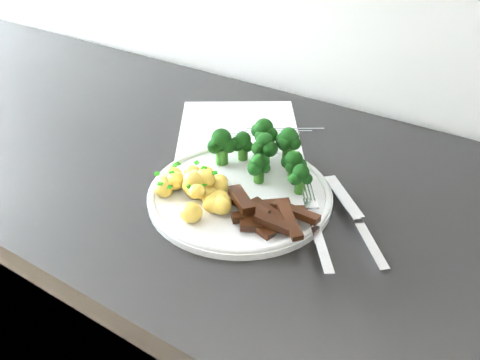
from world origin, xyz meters
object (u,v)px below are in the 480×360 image
(plate, at_px, (240,193))
(potatoes, at_px, (198,188))
(recipe_paper, at_px, (239,139))
(beef_strips, at_px, (267,213))
(fork, at_px, (317,229))
(knife, at_px, (361,230))
(broccoli, at_px, (262,148))

(plate, distance_m, potatoes, 0.06)
(recipe_paper, distance_m, potatoes, 0.19)
(recipe_paper, distance_m, beef_strips, 0.23)
(beef_strips, bearing_deg, recipe_paper, 132.01)
(beef_strips, bearing_deg, fork, 7.50)
(plate, height_order, beef_strips, beef_strips)
(fork, bearing_deg, potatoes, -175.10)
(plate, distance_m, knife, 0.18)
(potatoes, bearing_deg, plate, 42.62)
(recipe_paper, height_order, knife, knife)
(potatoes, bearing_deg, recipe_paper, 105.26)
(plate, bearing_deg, beef_strips, -27.58)
(potatoes, bearing_deg, broccoli, 71.80)
(potatoes, height_order, beef_strips, potatoes)
(broccoli, distance_m, beef_strips, 0.13)
(plate, height_order, fork, fork)
(beef_strips, bearing_deg, broccoli, 123.93)
(knife, bearing_deg, beef_strips, -156.09)
(plate, xyz_separation_m, broccoli, (-0.01, 0.07, 0.04))
(broccoli, bearing_deg, recipe_paper, 141.36)
(potatoes, xyz_separation_m, fork, (0.17, 0.01, -0.01))
(broccoli, relative_size, knife, 1.15)
(potatoes, bearing_deg, beef_strips, 3.27)
(potatoes, distance_m, fork, 0.17)
(recipe_paper, bearing_deg, knife, -24.88)
(fork, xyz_separation_m, knife, (0.04, 0.04, -0.01))
(broccoli, bearing_deg, beef_strips, -56.07)
(broccoli, bearing_deg, fork, -35.02)
(beef_strips, height_order, knife, beef_strips)
(fork, height_order, knife, fork)
(fork, bearing_deg, plate, 169.30)
(plate, distance_m, beef_strips, 0.07)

